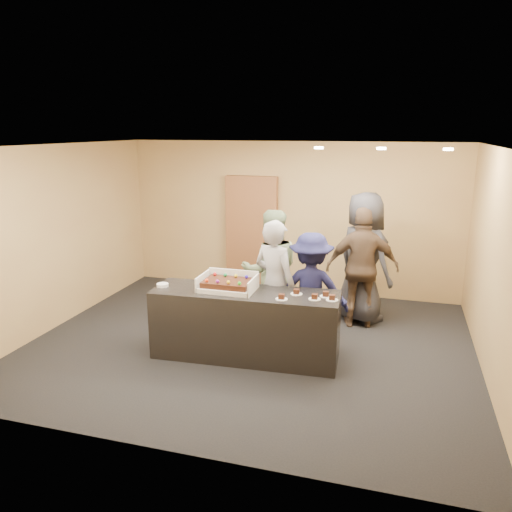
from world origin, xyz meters
name	(u,v)px	position (x,y,z in m)	size (l,w,h in m)	color
room	(250,250)	(0.00, 0.00, 1.35)	(6.04, 6.00, 2.70)	black
serving_counter	(245,324)	(0.06, -0.40, 0.45)	(2.40, 0.70, 0.90)	black
storage_cabinet	(252,233)	(-0.70, 2.41, 1.04)	(0.95, 0.15, 2.09)	brown
cake_box	(228,286)	(-0.18, -0.37, 0.95)	(0.71, 0.49, 0.21)	white
sheet_cake	(228,283)	(-0.18, -0.40, 1.00)	(0.60, 0.42, 0.12)	black
plate_stack	(163,285)	(-1.05, -0.50, 0.92)	(0.15, 0.15, 0.04)	white
slice_a	(281,298)	(0.57, -0.56, 0.92)	(0.15, 0.15, 0.07)	white
slice_b	(296,292)	(0.71, -0.32, 0.92)	(0.15, 0.15, 0.07)	white
slice_c	(315,298)	(0.96, -0.45, 0.92)	(0.15, 0.15, 0.07)	white
slice_d	(326,295)	(1.08, -0.31, 0.92)	(0.15, 0.15, 0.07)	white
slice_e	(332,298)	(1.17, -0.42, 0.92)	(0.15, 0.15, 0.07)	white
person_server_grey	(275,284)	(0.33, 0.05, 0.88)	(0.64, 0.42, 1.77)	#9D9DA3
person_sage_man	(271,271)	(0.14, 0.61, 0.90)	(0.88, 0.68, 1.80)	gray
person_navy_man	(311,291)	(0.80, 0.18, 0.80)	(1.03, 0.59, 1.59)	#171840
person_brown_extra	(362,268)	(1.41, 1.11, 0.91)	(1.07, 0.44, 1.82)	brown
person_dark_suit	(363,258)	(1.40, 1.34, 1.00)	(0.98, 0.64, 2.01)	#2A2A2F
ceiling_spotlights	(381,148)	(1.60, 0.50, 2.67)	(1.72, 0.12, 0.03)	#FFEAC6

